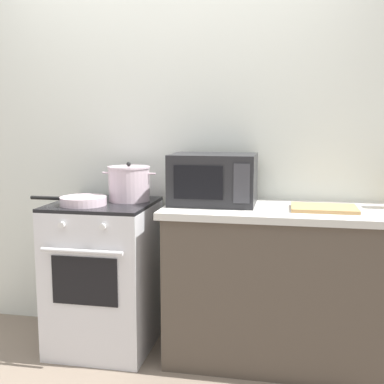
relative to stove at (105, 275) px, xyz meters
The scene contains 8 objects.
back_wall 1.09m from the stove, 29.72° to the left, with size 4.40×0.10×2.50m, color silver.
lower_cabinet_right 1.25m from the stove, ahead, with size 1.64×0.56×0.88m, color #4C4238.
countertop_right 1.33m from the stove, ahead, with size 1.70×0.60×0.04m, color beige.
stove is the anchor object (origin of this frame).
stock_pot 0.59m from the stove, 35.22° to the left, with size 0.35×0.26×0.24m.
frying_pan 0.50m from the stove, 126.56° to the right, with size 0.47×0.27×0.05m.
microwave 0.91m from the stove, ahead, with size 0.50×0.37×0.30m.
cutting_board 1.39m from the stove, ahead, with size 0.36×0.26×0.02m, color tan.
Camera 1 is at (0.75, -2.15, 1.41)m, focal length 45.28 mm.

